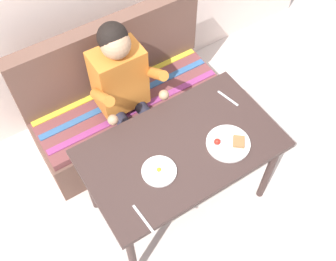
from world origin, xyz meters
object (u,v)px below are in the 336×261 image
Objects in this scene: table at (181,154)px; couch at (125,104)px; plate_breakfast at (229,143)px; person at (125,87)px; plate_eggs at (159,171)px; fork at (228,98)px; knife at (144,219)px.

table is 0.83m from couch.
person is at bearing 113.41° from plate_breakfast.
plate_eggs is 0.70m from fork.
plate_breakfast is 0.46m from plate_eggs.
plate_eggs is at bearing 38.08° from knife.
plate_breakfast reaches higher than plate_eggs.
fork is (0.21, 0.29, -0.01)m from plate_breakfast.
knife is at bearing -146.96° from table.
person is at bearing 78.07° from plate_eggs.
plate_eggs is 1.02× the size of knife.
couch is 0.45m from person.
plate_eggs reaches higher than table.
table is 0.99× the size of person.
knife is (-0.89, -0.43, 0.00)m from fork.
person is 0.68m from plate_eggs.
fork and knife have the same top height.
plate_eggs is (-0.46, 0.06, -0.00)m from plate_breakfast.
table is 6.00× the size of knife.
plate_eggs is (-0.14, -0.66, -0.00)m from person.
couch is 0.96m from plate_eggs.
table is 0.30m from plate_breakfast.
couch is at bearing 114.62° from fork.
fork is at bearing -39.88° from person.
person reaches higher than table.
person is (-0.06, -0.17, 0.41)m from couch.
couch is at bearing 70.13° from person.
couch is (0.00, 0.76, -0.32)m from table.
couch reaches higher than plate_eggs.
plate_breakfast reaches higher than table.
fork is (0.53, -0.44, -0.01)m from person.
couch is at bearing 63.50° from knife.
person reaches higher than couch.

